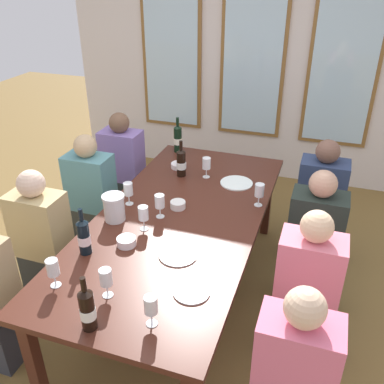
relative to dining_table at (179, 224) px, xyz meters
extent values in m
plane|color=brown|center=(0.00, 0.00, -0.68)|extent=(12.00, 12.00, 0.00)
cube|color=silver|center=(0.00, 2.40, 0.77)|extent=(4.32, 0.06, 2.90)
cube|color=brown|center=(-0.95, 2.35, 0.77)|extent=(0.72, 0.03, 1.88)
cube|color=silver|center=(-0.95, 2.34, 0.77)|extent=(0.64, 0.01, 1.80)
cube|color=brown|center=(0.00, 2.35, 0.77)|extent=(0.72, 0.03, 1.88)
cube|color=silver|center=(0.00, 2.34, 0.77)|extent=(0.64, 0.01, 1.80)
cube|color=brown|center=(0.95, 2.35, 0.77)|extent=(0.72, 0.03, 1.88)
cube|color=silver|center=(0.95, 2.34, 0.77)|extent=(0.64, 0.01, 1.80)
cube|color=#482116|center=(0.00, 0.00, 0.04)|extent=(1.12, 2.41, 0.04)
cube|color=#482116|center=(-0.46, -1.11, -0.33)|extent=(0.07, 0.07, 0.70)
cube|color=#482116|center=(-0.46, 1.11, -0.33)|extent=(0.07, 0.07, 0.70)
cube|color=#482116|center=(0.46, 1.11, -0.33)|extent=(0.07, 0.07, 0.70)
cylinder|color=white|center=(0.27, 0.63, 0.07)|extent=(0.26, 0.26, 0.01)
cylinder|color=white|center=(0.33, -0.70, 0.07)|extent=(0.20, 0.20, 0.01)
cylinder|color=white|center=(0.15, -0.41, 0.07)|extent=(0.24, 0.24, 0.01)
cylinder|color=silver|center=(-0.41, -0.17, 0.15)|extent=(0.14, 0.14, 0.17)
cylinder|color=silver|center=(-0.41, -0.17, 0.24)|extent=(0.16, 0.16, 0.02)
cylinder|color=black|center=(-0.40, -0.57, 0.17)|extent=(0.07, 0.07, 0.21)
cone|color=black|center=(-0.40, -0.57, 0.29)|extent=(0.07, 0.07, 0.02)
cylinder|color=black|center=(-0.40, -0.57, 0.34)|extent=(0.03, 0.03, 0.08)
cylinder|color=white|center=(-0.40, -0.57, 0.16)|extent=(0.08, 0.08, 0.06)
cylinder|color=black|center=(-0.41, 1.09, 0.18)|extent=(0.07, 0.08, 0.23)
cone|color=black|center=(-0.41, 1.09, 0.31)|extent=(0.07, 0.08, 0.02)
cylinder|color=black|center=(-0.41, 1.09, 0.36)|extent=(0.03, 0.03, 0.08)
cylinder|color=white|center=(-0.41, 1.09, 0.17)|extent=(0.08, 0.08, 0.06)
cylinder|color=black|center=(-0.06, -1.09, 0.17)|extent=(0.08, 0.08, 0.21)
cone|color=black|center=(-0.06, -1.09, 0.29)|extent=(0.08, 0.08, 0.02)
cylinder|color=black|center=(-0.06, -1.09, 0.34)|extent=(0.03, 0.03, 0.08)
cylinder|color=white|center=(-0.06, -1.09, 0.16)|extent=(0.08, 0.08, 0.06)
cylinder|color=black|center=(-0.21, 0.62, 0.17)|extent=(0.08, 0.07, 0.21)
cone|color=black|center=(-0.21, 0.62, 0.29)|extent=(0.08, 0.07, 0.02)
cylinder|color=black|center=(-0.21, 0.62, 0.34)|extent=(0.03, 0.03, 0.08)
cylinder|color=white|center=(-0.21, 0.62, 0.16)|extent=(0.08, 0.08, 0.06)
cylinder|color=white|center=(-0.28, 0.75, 0.08)|extent=(0.13, 0.13, 0.04)
cylinder|color=silver|center=(-0.05, 0.12, 0.09)|extent=(0.11, 0.11, 0.05)
cylinder|color=white|center=(-0.20, -0.42, 0.09)|extent=(0.12, 0.12, 0.05)
cylinder|color=white|center=(0.50, 0.34, 0.06)|extent=(0.06, 0.06, 0.00)
cylinder|color=white|center=(0.50, 0.34, 0.10)|extent=(0.01, 0.01, 0.07)
cylinder|color=white|center=(0.50, 0.34, 0.19)|extent=(0.07, 0.07, 0.09)
cylinder|color=white|center=(0.22, -0.98, 0.06)|extent=(0.06, 0.06, 0.00)
cylinder|color=white|center=(0.22, -0.98, 0.10)|extent=(0.01, 0.01, 0.07)
cylinder|color=white|center=(0.22, -0.98, 0.19)|extent=(0.07, 0.07, 0.09)
cylinder|color=white|center=(-0.17, -0.22, 0.06)|extent=(0.06, 0.06, 0.00)
cylinder|color=white|center=(-0.17, -0.22, 0.10)|extent=(0.01, 0.01, 0.07)
cylinder|color=white|center=(-0.17, -0.22, 0.19)|extent=(0.07, 0.07, 0.09)
cylinder|color=maroon|center=(-0.17, -0.22, 0.16)|extent=(0.06, 0.06, 0.04)
cylinder|color=white|center=(-0.13, -0.04, 0.06)|extent=(0.06, 0.06, 0.00)
cylinder|color=white|center=(-0.13, -0.04, 0.10)|extent=(0.01, 0.01, 0.07)
cylinder|color=white|center=(-0.13, -0.04, 0.19)|extent=(0.07, 0.07, 0.09)
cylinder|color=beige|center=(-0.13, -0.04, 0.15)|extent=(0.06, 0.06, 0.02)
cylinder|color=white|center=(0.00, 0.66, 0.06)|extent=(0.06, 0.06, 0.00)
cylinder|color=white|center=(0.00, 0.66, 0.10)|extent=(0.01, 0.01, 0.07)
cylinder|color=white|center=(0.00, 0.66, 0.19)|extent=(0.07, 0.07, 0.09)
cylinder|color=white|center=(-0.41, 0.05, 0.06)|extent=(0.06, 0.06, 0.00)
cylinder|color=white|center=(-0.41, 0.05, 0.10)|extent=(0.01, 0.01, 0.07)
cylinder|color=white|center=(-0.41, 0.05, 0.19)|extent=(0.07, 0.07, 0.09)
cylinder|color=beige|center=(-0.41, 0.05, 0.15)|extent=(0.06, 0.06, 0.02)
cylinder|color=white|center=(-0.09, -0.87, 0.06)|extent=(0.06, 0.06, 0.00)
cylinder|color=white|center=(-0.09, -0.87, 0.10)|extent=(0.01, 0.01, 0.07)
cylinder|color=white|center=(-0.09, -0.87, 0.19)|extent=(0.07, 0.07, 0.09)
cylinder|color=white|center=(-0.40, -0.89, 0.06)|extent=(0.06, 0.06, 0.00)
cylinder|color=white|center=(-0.40, -0.89, 0.10)|extent=(0.01, 0.01, 0.07)
cylinder|color=white|center=(-0.40, -0.89, 0.19)|extent=(0.07, 0.07, 0.09)
cylinder|color=maroon|center=(-0.40, -0.89, 0.16)|extent=(0.06, 0.06, 0.04)
cube|color=pink|center=(0.93, -0.92, 0.01)|extent=(0.38, 0.24, 0.48)
sphere|color=beige|center=(0.93, -0.92, 0.34)|extent=(0.19, 0.19, 0.19)
cube|color=#293130|center=(-0.93, 0.93, -0.45)|extent=(0.32, 0.24, 0.45)
cube|color=#866BB6|center=(-0.93, 0.93, 0.01)|extent=(0.38, 0.24, 0.48)
sphere|color=brown|center=(-0.93, 0.93, 0.34)|extent=(0.19, 0.19, 0.19)
cube|color=#362C3B|center=(0.93, 0.87, -0.45)|extent=(0.32, 0.24, 0.45)
cube|color=navy|center=(0.93, 0.87, 0.01)|extent=(0.38, 0.24, 0.48)
sphere|color=brown|center=(0.93, 0.87, 0.34)|extent=(0.19, 0.19, 0.19)
cube|color=#353730|center=(-0.93, 0.35, -0.45)|extent=(0.32, 0.24, 0.45)
cube|color=teal|center=(-0.93, 0.35, 0.01)|extent=(0.38, 0.24, 0.48)
sphere|color=tan|center=(-0.93, 0.35, 0.34)|extent=(0.19, 0.19, 0.19)
cube|color=#222E30|center=(0.93, 0.29, -0.45)|extent=(0.32, 0.24, 0.45)
cube|color=#212B26|center=(0.93, 0.29, 0.01)|extent=(0.38, 0.24, 0.48)
sphere|color=tan|center=(0.93, 0.29, 0.34)|extent=(0.19, 0.19, 0.19)
cube|color=#2F322F|center=(-0.93, -0.33, -0.45)|extent=(0.32, 0.24, 0.45)
cube|color=tan|center=(-0.93, -0.33, 0.01)|extent=(0.38, 0.24, 0.48)
sphere|color=beige|center=(-0.93, -0.33, 0.34)|extent=(0.19, 0.19, 0.19)
cube|color=#34313A|center=(0.93, -0.25, -0.45)|extent=(0.32, 0.24, 0.45)
cube|color=pink|center=(0.93, -0.25, 0.01)|extent=(0.38, 0.24, 0.48)
sphere|color=beige|center=(0.93, -0.25, 0.34)|extent=(0.19, 0.19, 0.19)
camera|label=1|loc=(0.90, -2.36, 1.65)|focal=39.58mm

